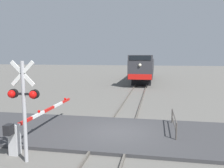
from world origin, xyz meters
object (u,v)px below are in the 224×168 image
locomotive (144,67)px  guard_railing (174,121)px  crossing_gate (27,127)px  crossing_signal (23,101)px

locomotive → guard_railing: bearing=-83.6°
crossing_gate → guard_railing: 7.16m
locomotive → guard_railing: 25.47m
locomotive → crossing_gate: 28.51m
locomotive → crossing_signal: 29.85m
crossing_signal → crossing_gate: 2.23m
crossing_gate → guard_railing: crossing_gate is taller
locomotive → guard_railing: (2.84, -25.27, -1.42)m
crossing_signal → guard_railing: bearing=37.8°
crossing_signal → guard_railing: size_ratio=1.33×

